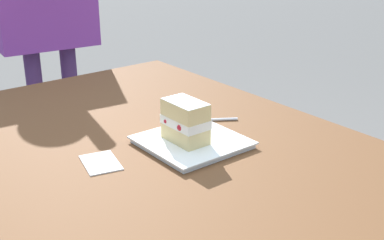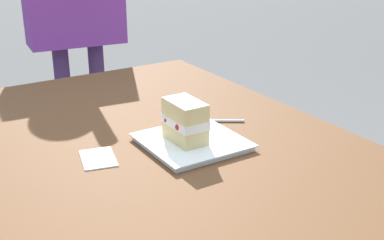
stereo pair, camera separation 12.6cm
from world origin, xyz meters
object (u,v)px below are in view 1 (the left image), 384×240
Objects in this scene: patio_table at (175,201)px; dessert_plate at (192,142)px; paper_napkin at (101,163)px; cake_slice at (185,121)px; dessert_fork at (203,120)px.

patio_table is 6.95× the size of dessert_plate.
dessert_plate reaches higher than paper_napkin.
paper_napkin is at bearing 41.35° from patio_table.
cake_slice is 0.92× the size of paper_napkin.
dessert_plate is 2.03× the size of cake_slice.
paper_napkin is at bearing 77.17° from cake_slice.
dessert_fork is (0.11, -0.12, -0.00)m from dessert_plate.
cake_slice is (0.08, -0.10, 0.15)m from patio_table.
dessert_fork reaches higher than patio_table.
patio_table is 0.17m from dessert_plate.
cake_slice is 0.23m from paper_napkin.
patio_table is 12.93× the size of paper_napkin.
patio_table is at bearing 128.29° from dessert_fork.
cake_slice is 0.19m from dessert_fork.
dessert_plate reaches higher than patio_table.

